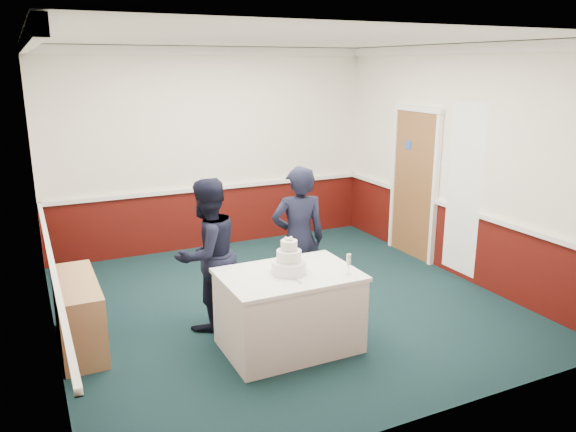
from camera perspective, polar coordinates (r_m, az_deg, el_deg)
name	(u,v)px	position (r m, az deg, el deg)	size (l,w,h in m)	color
ground	(284,303)	(6.74, -0.44, -8.87)	(5.00, 5.00, 0.00)	#11282A
room_shell	(268,132)	(6.79, -2.08, 8.57)	(5.00, 5.00, 3.00)	white
sideboard	(79,314)	(6.02, -20.49, -9.28)	(0.41, 1.20, 0.70)	tan
cake_table	(289,310)	(5.61, 0.10, -9.51)	(1.32, 0.92, 0.79)	white
wedding_cake	(289,262)	(5.42, 0.10, -4.71)	(0.35, 0.35, 0.36)	white
cake_knife	(295,280)	(5.28, 0.75, -6.53)	(0.01, 0.22, 0.01)	silver
champagne_flute	(349,261)	(5.41, 6.19, -4.54)	(0.05, 0.05, 0.21)	silver
person_man	(207,254)	(5.97, -8.21, -3.89)	(0.79, 0.62, 1.63)	black
person_woman	(299,240)	(6.29, 1.07, -2.45)	(0.61, 0.40, 1.68)	black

